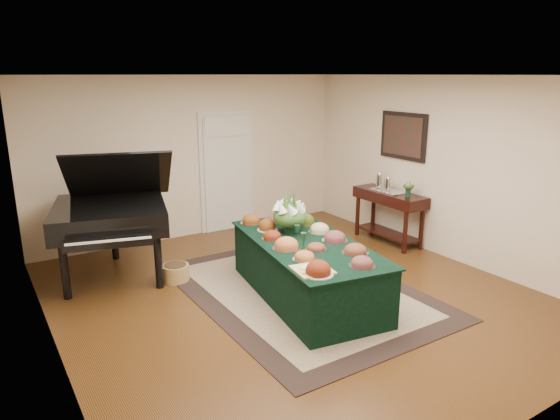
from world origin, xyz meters
TOP-DOWN VIEW (x-y plane):
  - ground at (0.00, 0.00)m, footprint 6.00×6.00m
  - area_rug at (0.15, 0.06)m, footprint 2.58×3.62m
  - kitchen_doorway at (0.60, 2.97)m, footprint 1.05×0.07m
  - buffet_table at (0.11, -0.14)m, footprint 1.50×2.56m
  - food_platters at (0.11, -0.05)m, footprint 1.29×2.32m
  - cutting_board at (-0.37, -0.90)m, footprint 0.43×0.43m
  - green_goblets at (0.04, -0.11)m, footprint 0.18×0.37m
  - floral_centerpiece at (0.16, 0.31)m, footprint 0.45×0.45m
  - grand_piano at (-1.72, 1.85)m, footprint 1.89×2.01m
  - wicker_basket at (-1.09, 1.22)m, footprint 0.36×0.36m
  - mahogany_sideboard at (2.50, 0.88)m, footprint 0.45×1.31m
  - tea_service at (2.50, 1.02)m, footprint 0.34×0.58m
  - pink_bouquet at (2.50, 0.49)m, footprint 0.19×0.19m
  - wall_painting at (2.72, 0.88)m, footprint 0.05×0.95m

SIDE VIEW (x-z plane):
  - ground at x=0.00m, z-range 0.00..0.00m
  - area_rug at x=0.15m, z-range 0.00..0.01m
  - wicker_basket at x=-1.09m, z-range 0.00..0.23m
  - buffet_table at x=0.11m, z-range 0.00..0.73m
  - mahogany_sideboard at x=2.50m, z-range 0.23..1.09m
  - cutting_board at x=-0.37m, z-range 0.71..0.81m
  - food_platters at x=0.11m, z-range 0.71..0.84m
  - green_goblets at x=0.04m, z-range 0.73..0.91m
  - grand_piano at x=-1.72m, z-range 0.00..1.77m
  - tea_service at x=2.50m, z-range 0.83..1.12m
  - floral_centerpiece at x=0.16m, z-range 0.77..1.22m
  - pink_bouquet at x=2.50m, z-range 0.90..1.15m
  - kitchen_doorway at x=0.60m, z-range -0.03..2.07m
  - wall_painting at x=2.72m, z-range 1.38..2.12m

